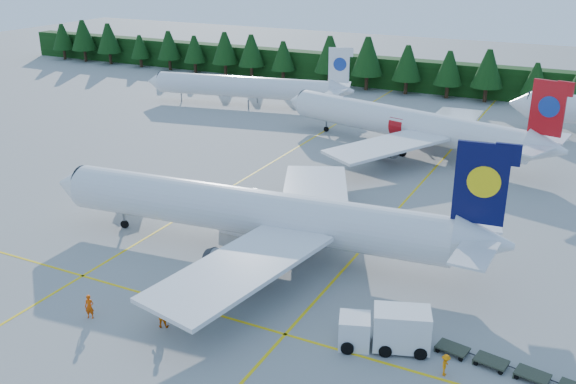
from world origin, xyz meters
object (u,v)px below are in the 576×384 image
at_px(airliner_navy, 243,211).
at_px(airstairs, 241,225).
at_px(airliner_red, 399,123).
at_px(service_truck, 385,329).

distance_m(airliner_navy, airstairs, 5.02).
height_order(airliner_red, airstairs, airliner_red).
bearing_deg(airliner_red, airliner_navy, -79.77).
height_order(airliner_navy, airstairs, airliner_navy).
xyz_separation_m(airliner_navy, service_truck, (17.23, -9.33, -2.31)).
bearing_deg(airstairs, service_truck, -30.93).
distance_m(airliner_red, airstairs, 35.25).
xyz_separation_m(airliner_navy, airstairs, (-2.23, 3.24, -3.12)).
distance_m(airliner_red, service_truck, 49.43).
bearing_deg(airliner_navy, service_truck, -34.30).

